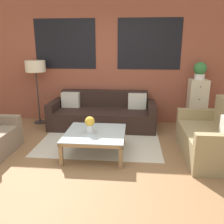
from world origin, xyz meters
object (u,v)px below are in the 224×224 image
at_px(settee_vintage, 212,138).
at_px(drawer_cabinet, 197,103).
at_px(floor_lamp, 36,69).
at_px(couch_dark, 103,115).
at_px(potted_plant, 200,70).
at_px(coffee_table, 95,135).
at_px(flower_vase, 90,124).

bearing_deg(settee_vintage, drawer_cabinet, 85.90).
xyz_separation_m(floor_lamp, drawer_cabinet, (3.61, 0.09, -0.74)).
bearing_deg(settee_vintage, couch_dark, 146.61).
relative_size(floor_lamp, potted_plant, 3.90).
relative_size(coffee_table, potted_plant, 2.64).
bearing_deg(flower_vase, settee_vintage, 4.29).
xyz_separation_m(coffee_table, flower_vase, (-0.08, -0.05, 0.22)).
bearing_deg(coffee_table, potted_plant, 38.83).
xyz_separation_m(couch_dark, flower_vase, (-0.02, -1.45, 0.27)).
xyz_separation_m(couch_dark, floor_lamp, (-1.53, 0.15, 1.00)).
bearing_deg(settee_vintage, floor_lamp, 157.54).
bearing_deg(flower_vase, coffee_table, 34.70).
height_order(coffee_table, potted_plant, potted_plant).
height_order(floor_lamp, drawer_cabinet, floor_lamp).
bearing_deg(potted_plant, settee_vintage, -94.10).
distance_m(floor_lamp, flower_vase, 2.31).
xyz_separation_m(settee_vintage, drawer_cabinet, (0.11, 1.53, 0.22)).
bearing_deg(potted_plant, couch_dark, -173.64).
xyz_separation_m(couch_dark, potted_plant, (2.08, 0.23, 0.98)).
bearing_deg(floor_lamp, drawer_cabinet, 1.35).
bearing_deg(potted_plant, floor_lamp, -178.65).
height_order(settee_vintage, potted_plant, potted_plant).
relative_size(couch_dark, flower_vase, 8.09).
relative_size(settee_vintage, floor_lamp, 1.02).
bearing_deg(flower_vase, floor_lamp, 133.40).
relative_size(couch_dark, coffee_table, 2.34).
bearing_deg(settee_vintage, flower_vase, -175.71).
bearing_deg(floor_lamp, potted_plant, 1.35).
bearing_deg(floor_lamp, couch_dark, -5.49).
xyz_separation_m(settee_vintage, flower_vase, (-1.99, -0.15, 0.24)).
distance_m(settee_vintage, potted_plant, 1.80).
distance_m(coffee_table, drawer_cabinet, 2.60).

